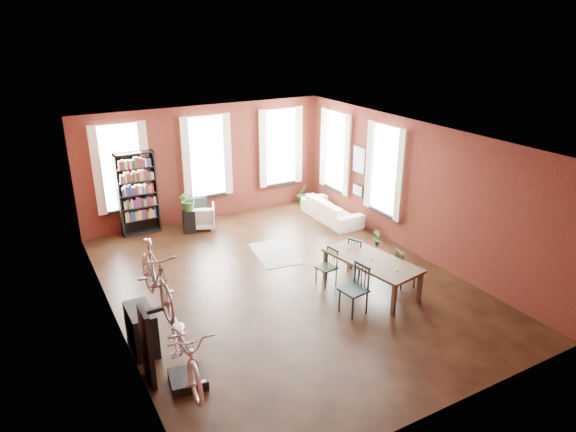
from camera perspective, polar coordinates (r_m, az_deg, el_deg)
room at (r=11.00m, az=-0.84°, el=4.05°), size 9.00×9.04×3.22m
dining_table at (r=10.96m, az=9.16°, el=-6.41°), size 1.28×2.21×0.71m
dining_chair_a at (r=10.04m, az=7.31°, el=-8.14°), size 0.51×0.51×0.99m
dining_chair_b at (r=11.02m, az=4.28°, el=-5.69°), size 0.42×0.42×0.82m
dining_chair_c at (r=11.23m, az=12.92°, el=-5.68°), size 0.46×0.46×0.82m
dining_chair_d at (r=11.63m, az=7.80°, el=-4.25°), size 0.50×0.50×0.85m
bookshelf at (r=13.91m, az=-16.38°, el=2.41°), size 1.00×0.32×2.20m
white_armchair at (r=14.12m, az=-9.59°, el=0.08°), size 0.89×0.86×0.72m
cream_sofa at (r=14.50m, az=4.89°, el=1.08°), size 0.61×2.08×0.81m
striped_rug at (r=12.55m, az=-1.43°, el=-4.17°), size 1.16×1.64×0.01m
bike_trainer at (r=8.60m, az=-11.06°, el=-17.38°), size 0.63×0.63×0.16m
bike_wall_rack at (r=8.44m, az=-15.40°, el=-13.86°), size 0.16×0.60×1.30m
console_table at (r=9.33m, az=-15.95°, el=-12.04°), size 0.40×0.80×0.80m
plant_stand at (r=13.92m, az=-10.94°, el=-0.55°), size 0.36×0.36×0.62m
plant_by_sofa at (r=15.87m, az=1.55°, el=1.93°), size 0.37×0.62×0.27m
plant_small at (r=13.15m, az=9.82°, el=-2.91°), size 0.31×0.47×0.15m
bicycle_floor at (r=7.98m, az=-11.54°, el=-11.54°), size 0.76×1.07×1.93m
bicycle_hung at (r=7.75m, az=-14.68°, el=-4.42°), size 0.47×1.00×1.66m
plant_on_stand at (r=13.71m, az=-10.98°, el=1.54°), size 0.56×0.62×0.47m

